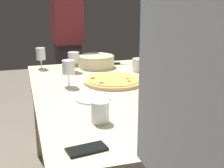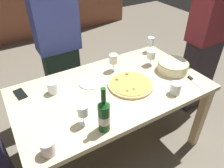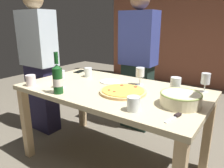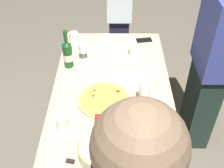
# 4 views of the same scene
# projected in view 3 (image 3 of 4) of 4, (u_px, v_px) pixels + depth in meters

# --- Properties ---
(ground_plane) EXTENTS (8.00, 8.00, 0.00)m
(ground_plane) POSITION_uv_depth(u_px,v_px,m) (112.00, 162.00, 2.04)
(ground_plane) COLOR #665E50
(dining_table) EXTENTS (1.60, 0.90, 0.75)m
(dining_table) POSITION_uv_depth(u_px,v_px,m) (112.00, 98.00, 1.86)
(dining_table) COLOR #C7B68D
(dining_table) RESTS_ON ground
(brick_wall_back) EXTENTS (4.30, 0.16, 2.72)m
(brick_wall_back) POSITION_uv_depth(u_px,v_px,m) (205.00, 19.00, 4.17)
(brick_wall_back) COLOR brown
(brick_wall_back) RESTS_ON ground
(pizza) EXTENTS (0.38, 0.38, 0.03)m
(pizza) POSITION_uv_depth(u_px,v_px,m) (123.00, 91.00, 1.70)
(pizza) COLOR #E4B170
(pizza) RESTS_ON dining_table
(serving_bowl) EXTENTS (0.28, 0.28, 0.09)m
(serving_bowl) POSITION_uv_depth(u_px,v_px,m) (180.00, 99.00, 1.43)
(serving_bowl) COLOR beige
(serving_bowl) RESTS_ON dining_table
(wine_bottle) EXTENTS (0.08, 0.08, 0.33)m
(wine_bottle) POSITION_uv_depth(u_px,v_px,m) (58.00, 79.00, 1.67)
(wine_bottle) COLOR #14481B
(wine_bottle) RESTS_ON dining_table
(wine_glass_near_pizza) EXTENTS (0.07, 0.07, 0.15)m
(wine_glass_near_pizza) POSITION_uv_depth(u_px,v_px,m) (61.00, 76.00, 1.81)
(wine_glass_near_pizza) COLOR white
(wine_glass_near_pizza) RESTS_ON dining_table
(wine_glass_by_bottle) EXTENTS (0.08, 0.08, 0.14)m
(wine_glass_by_bottle) POSITION_uv_depth(u_px,v_px,m) (176.00, 83.00, 1.63)
(wine_glass_by_bottle) COLOR white
(wine_glass_by_bottle) RESTS_ON dining_table
(wine_glass_far_left) EXTENTS (0.08, 0.08, 0.16)m
(wine_glass_far_left) POSITION_uv_depth(u_px,v_px,m) (140.00, 73.00, 1.90)
(wine_glass_far_left) COLOR white
(wine_glass_far_left) RESTS_ON dining_table
(wine_glass_far_right) EXTENTS (0.07, 0.07, 0.16)m
(wine_glass_far_right) POSITION_uv_depth(u_px,v_px,m) (206.00, 79.00, 1.70)
(wine_glass_far_right) COLOR white
(wine_glass_far_right) RESTS_ON dining_table
(cup_amber) EXTENTS (0.09, 0.09, 0.09)m
(cup_amber) POSITION_uv_depth(u_px,v_px,m) (134.00, 104.00, 1.35)
(cup_amber) COLOR white
(cup_amber) RESTS_ON dining_table
(cup_ceramic) EXTENTS (0.09, 0.09, 0.10)m
(cup_ceramic) POSITION_uv_depth(u_px,v_px,m) (31.00, 80.00, 1.90)
(cup_ceramic) COLOR white
(cup_ceramic) RESTS_ON dining_table
(cup_spare) EXTENTS (0.08, 0.08, 0.10)m
(cup_spare) POSITION_uv_depth(u_px,v_px,m) (88.00, 72.00, 2.21)
(cup_spare) COLOR white
(cup_spare) RESTS_ON dining_table
(side_plate) EXTENTS (0.19, 0.19, 0.01)m
(side_plate) POSITION_uv_depth(u_px,v_px,m) (110.00, 82.00, 2.02)
(side_plate) COLOR white
(side_plate) RESTS_ON dining_table
(cell_phone) EXTENTS (0.09, 0.15, 0.01)m
(cell_phone) POSITION_uv_depth(u_px,v_px,m) (80.00, 71.00, 2.44)
(cell_phone) COLOR black
(cell_phone) RESTS_ON dining_table
(pizza_knife) EXTENTS (0.05, 0.16, 0.02)m
(pizza_knife) POSITION_uv_depth(u_px,v_px,m) (175.00, 117.00, 1.26)
(pizza_knife) COLOR silver
(pizza_knife) RESTS_ON dining_table
(person_host) EXTENTS (0.43, 0.24, 1.66)m
(person_host) POSITION_uv_depth(u_px,v_px,m) (39.00, 63.00, 2.46)
(person_host) COLOR #211D3B
(person_host) RESTS_ON ground
(person_guest_right) EXTENTS (0.42, 0.24, 1.66)m
(person_guest_right) POSITION_uv_depth(u_px,v_px,m) (138.00, 63.00, 2.51)
(person_guest_right) COLOR #1D2F27
(person_guest_right) RESTS_ON ground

